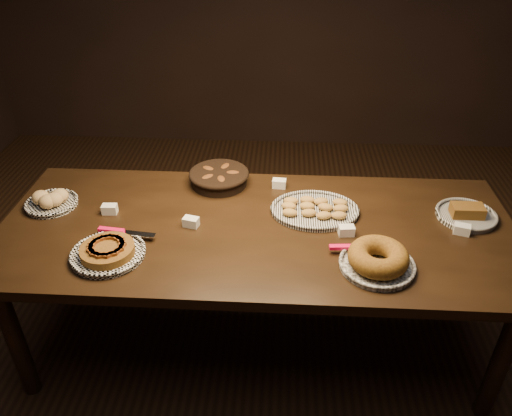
# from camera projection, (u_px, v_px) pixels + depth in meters

# --- Properties ---
(ground) EXTENTS (5.00, 5.00, 0.00)m
(ground) POSITION_uv_depth(u_px,v_px,m) (257.00, 339.00, 2.72)
(ground) COLOR black
(ground) RESTS_ON ground
(buffet_table) EXTENTS (2.40, 1.00, 0.75)m
(buffet_table) POSITION_uv_depth(u_px,v_px,m) (257.00, 239.00, 2.35)
(buffet_table) COLOR black
(buffet_table) RESTS_ON ground
(apple_tart_plate) EXTENTS (0.34, 0.32, 0.06)m
(apple_tart_plate) POSITION_uv_depth(u_px,v_px,m) (108.00, 251.00, 2.12)
(apple_tart_plate) COLOR white
(apple_tart_plate) RESTS_ON buffet_table
(madeleine_platter) EXTENTS (0.42, 0.34, 0.05)m
(madeleine_platter) POSITION_uv_depth(u_px,v_px,m) (315.00, 209.00, 2.40)
(madeleine_platter) COLOR black
(madeleine_platter) RESTS_ON buffet_table
(bundt_cake_plate) EXTENTS (0.35, 0.32, 0.10)m
(bundt_cake_plate) POSITION_uv_depth(u_px,v_px,m) (378.00, 259.00, 2.04)
(bundt_cake_plate) COLOR black
(bundt_cake_plate) RESTS_ON buffet_table
(croissant_basket) EXTENTS (0.38, 0.38, 0.08)m
(croissant_basket) POSITION_uv_depth(u_px,v_px,m) (219.00, 177.00, 2.61)
(croissant_basket) COLOR black
(croissant_basket) RESTS_ON buffet_table
(bread_roll_plate) EXTENTS (0.25, 0.25, 0.08)m
(bread_roll_plate) POSITION_uv_depth(u_px,v_px,m) (51.00, 201.00, 2.44)
(bread_roll_plate) COLOR white
(bread_roll_plate) RESTS_ON buffet_table
(loaf_plate) EXTENTS (0.28, 0.28, 0.07)m
(loaf_plate) POSITION_uv_depth(u_px,v_px,m) (466.00, 214.00, 2.36)
(loaf_plate) COLOR black
(loaf_plate) RESTS_ON buffet_table
(tent_cards) EXTENTS (1.72, 0.46, 0.04)m
(tent_cards) POSITION_uv_depth(u_px,v_px,m) (275.00, 214.00, 2.36)
(tent_cards) COLOR white
(tent_cards) RESTS_ON buffet_table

